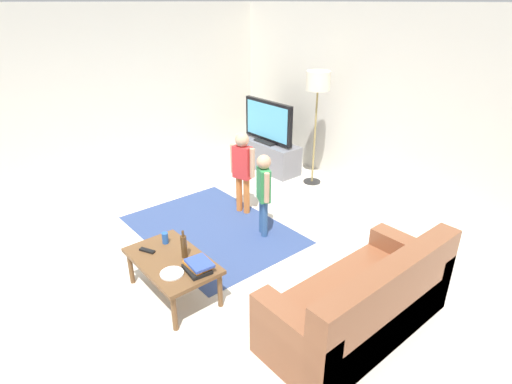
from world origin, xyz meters
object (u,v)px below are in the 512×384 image
Objects in this scene: couch at (365,307)px; tv_remote at (147,250)px; tv_stand at (269,156)px; tv at (268,122)px; plate at (172,273)px; soda_can at (165,238)px; child_near_tv at (242,166)px; child_center at (264,188)px; book_stack at (198,266)px; floor_lamp at (318,87)px; bottle at (184,246)px; coffee_table at (172,263)px.

couch is 2.16m from tv_remote.
tv is at bearing -90.00° from tv_stand.
soda_can is at bearing 157.08° from plate.
child_near_tv is at bearing -53.92° from tv_stand.
child_center is 1.52m from book_stack.
tv_stand is at bearing 124.75° from plate.
tv_stand is at bearing 119.58° from soda_can.
floor_lamp is at bearing 140.40° from couch.
plate is at bearing -54.65° from bottle.
couch is 1.86m from coffee_table.
child_center is at bearing 65.87° from tv_remote.
coffee_table is (0.96, -1.65, -0.32)m from child_near_tv.
tv reaches higher than tv_stand.
child_center reaches higher than bottle.
tv is 9.17× the size of soda_can.
soda_can is (1.65, -2.89, -0.37)m from tv.
floor_lamp is 3.55m from tv_remote.
tv_stand reaches higher than plate.
coffee_table is 4.55× the size of plate.
tv reaches higher than bottle.
plate is at bearing -71.40° from child_center.
tv reaches higher than book_stack.
tv_stand is 1.20× the size of coffee_table.
floor_lamp is at bearing 93.11° from child_near_tv.
floor_lamp is 1.66× the size of child_center.
plate is at bearing -68.96° from floor_lamp.
bottle is 0.36m from soda_can.
coffee_table is at bearing -71.75° from floor_lamp.
tv_remote is at bearing -143.97° from bottle.
floor_lamp is at bearing 114.03° from book_stack.
tv_stand is 4.19× the size of book_stack.
child_center is at bearing -66.74° from floor_lamp.
tv_stand is at bearing -170.52° from floor_lamp.
book_stack is 0.64m from tv_remote.
plate is (0.52, -0.22, -0.05)m from soda_can.
child_near_tv is at bearing 164.05° from child_center.
soda_can reaches higher than plate.
book_stack is at bearing -50.37° from child_near_tv.
soda_can is at bearing 161.57° from coffee_table.
tv is 1.16m from floor_lamp.
floor_lamp is at bearing 108.25° from coffee_table.
tv is at bearing 124.90° from bottle.
floor_lamp is (0.91, 0.15, 1.30)m from tv_stand.
bottle is 0.32m from plate.
couch is 8.18× the size of plate.
tv_remote is at bearing -61.89° from tv_stand.
coffee_table is (0.31, -1.47, -0.27)m from child_center.
child_near_tv is (0.99, -1.34, -0.15)m from tv.
soda_can is (1.65, -2.91, 0.24)m from tv_stand.
soda_can is at bearing -89.43° from child_center.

